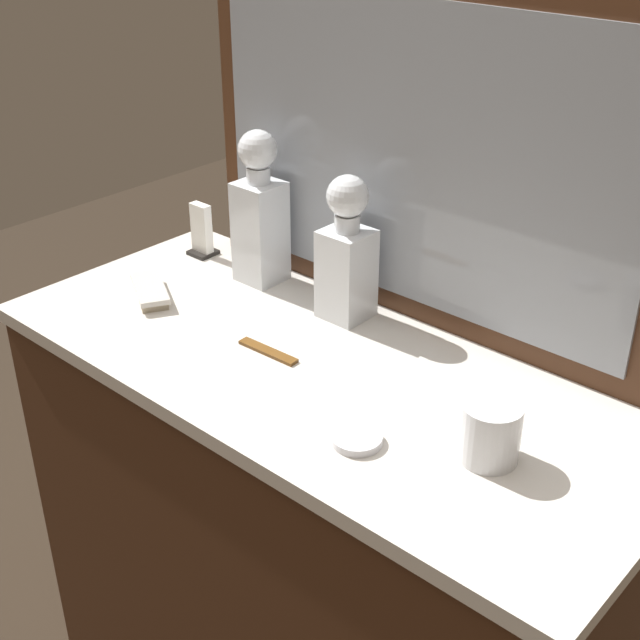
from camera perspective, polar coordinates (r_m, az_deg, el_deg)
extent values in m
cube|color=#472816|center=(1.71, 0.00, -16.41)|extent=(1.12, 0.49, 0.89)
cube|color=silver|center=(1.42, 0.00, -3.30)|extent=(1.16, 0.51, 0.03)
cube|color=#472816|center=(1.46, 6.33, 10.67)|extent=(0.91, 0.03, 0.58)
cube|color=gray|center=(1.45, 5.98, 10.55)|extent=(0.83, 0.01, 0.50)
cube|color=white|center=(1.52, 1.75, 3.04)|extent=(0.08, 0.08, 0.16)
cube|color=#9E5619|center=(1.53, 1.74, 2.28)|extent=(0.07, 0.07, 0.12)
cylinder|color=white|center=(1.48, 1.80, 6.42)|extent=(0.04, 0.04, 0.03)
sphere|color=white|center=(1.47, 1.83, 8.15)|extent=(0.07, 0.07, 0.07)
cube|color=white|center=(1.66, -3.95, 5.80)|extent=(0.08, 0.08, 0.20)
cube|color=#9E5619|center=(1.66, -3.92, 5.10)|extent=(0.07, 0.07, 0.15)
cylinder|color=white|center=(1.62, -4.08, 9.51)|extent=(0.04, 0.04, 0.03)
sphere|color=white|center=(1.60, -4.14, 11.13)|extent=(0.07, 0.07, 0.07)
cylinder|color=white|center=(1.21, 11.15, -7.24)|extent=(0.08, 0.08, 0.09)
cylinder|color=silver|center=(1.23, 10.98, -8.67)|extent=(0.08, 0.08, 0.01)
cube|color=#B7A88C|center=(1.65, -11.12, 1.71)|extent=(0.13, 0.10, 0.01)
cube|color=beige|center=(1.65, -11.16, 2.08)|extent=(0.15, 0.11, 0.01)
cylinder|color=silver|center=(1.24, 2.44, -7.85)|extent=(0.07, 0.07, 0.01)
cube|color=brown|center=(1.45, -3.44, -2.08)|extent=(0.12, 0.02, 0.01)
cube|color=black|center=(1.81, -7.71, 4.44)|extent=(0.05, 0.05, 0.01)
cube|color=white|center=(1.79, -7.81, 5.92)|extent=(0.05, 0.02, 0.11)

